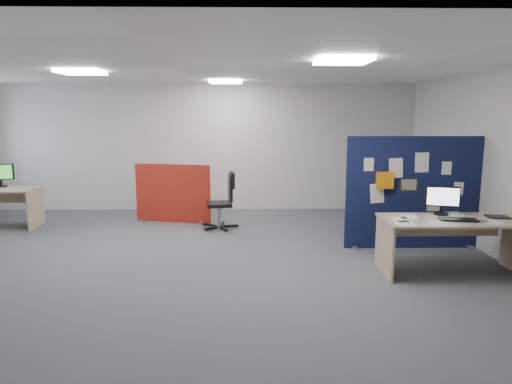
{
  "coord_description": "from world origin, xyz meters",
  "views": [
    {
      "loc": [
        0.91,
        -6.34,
        2.08
      ],
      "look_at": [
        1.03,
        -0.08,
        1.0
      ],
      "focal_mm": 32.0,
      "sensor_mm": 36.0,
      "label": 1
    }
  ],
  "objects_px": {
    "monitor_second": "(0,174)",
    "office_chair": "(225,197)",
    "main_desk": "(451,231)",
    "navy_divider": "(413,193)",
    "monitor_main": "(442,199)",
    "red_divider": "(173,194)"
  },
  "relations": [
    {
      "from": "navy_divider",
      "to": "monitor_main",
      "type": "bearing_deg",
      "value": -86.14
    },
    {
      "from": "office_chair",
      "to": "navy_divider",
      "type": "bearing_deg",
      "value": -32.22
    },
    {
      "from": "main_desk",
      "to": "monitor_main",
      "type": "distance_m",
      "value": 0.44
    },
    {
      "from": "navy_divider",
      "to": "office_chair",
      "type": "bearing_deg",
      "value": 156.53
    },
    {
      "from": "navy_divider",
      "to": "monitor_main",
      "type": "relative_size",
      "value": 4.84
    },
    {
      "from": "navy_divider",
      "to": "main_desk",
      "type": "xyz_separation_m",
      "value": [
        0.11,
        -1.12,
        -0.31
      ]
    },
    {
      "from": "red_divider",
      "to": "office_chair",
      "type": "relative_size",
      "value": 1.46
    },
    {
      "from": "main_desk",
      "to": "navy_divider",
      "type": "bearing_deg",
      "value": 95.82
    },
    {
      "from": "monitor_main",
      "to": "red_divider",
      "type": "relative_size",
      "value": 0.3
    },
    {
      "from": "monitor_main",
      "to": "monitor_second",
      "type": "relative_size",
      "value": 0.96
    },
    {
      "from": "office_chair",
      "to": "monitor_second",
      "type": "bearing_deg",
      "value": 166.67
    },
    {
      "from": "main_desk",
      "to": "monitor_main",
      "type": "xyz_separation_m",
      "value": [
        -0.05,
        0.21,
        0.39
      ]
    },
    {
      "from": "navy_divider",
      "to": "red_divider",
      "type": "height_order",
      "value": "navy_divider"
    },
    {
      "from": "navy_divider",
      "to": "main_desk",
      "type": "distance_m",
      "value": 1.17
    },
    {
      "from": "monitor_main",
      "to": "monitor_second",
      "type": "bearing_deg",
      "value": 176.16
    },
    {
      "from": "red_divider",
      "to": "monitor_second",
      "type": "distance_m",
      "value": 3.2
    },
    {
      "from": "monitor_main",
      "to": "office_chair",
      "type": "distance_m",
      "value": 3.76
    },
    {
      "from": "monitor_second",
      "to": "office_chair",
      "type": "bearing_deg",
      "value": -23.49
    },
    {
      "from": "monitor_main",
      "to": "office_chair",
      "type": "relative_size",
      "value": 0.43
    },
    {
      "from": "monitor_second",
      "to": "main_desk",
      "type": "bearing_deg",
      "value": -39.56
    },
    {
      "from": "monitor_main",
      "to": "main_desk",
      "type": "bearing_deg",
      "value": -60.72
    },
    {
      "from": "monitor_second",
      "to": "office_chair",
      "type": "distance_m",
      "value": 4.23
    }
  ]
}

